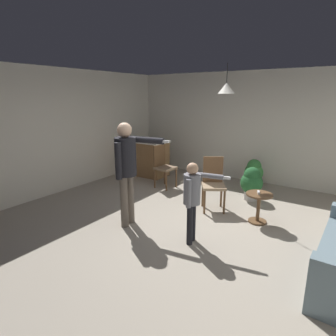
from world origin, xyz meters
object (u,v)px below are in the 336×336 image
(kitchen_counter, at_px, (145,157))
(person_adult, at_px, (127,163))
(person_child, at_px, (193,194))
(potted_plant_by_wall, at_px, (254,172))
(side_table_by_couch, at_px, (259,204))
(potted_plant_corner, at_px, (252,182))
(dining_chair_by_counter, at_px, (163,165))
(spare_remote_on_table, at_px, (259,192))
(dining_chair_near_wall, at_px, (213,181))

(kitchen_counter, relative_size, person_adult, 0.73)
(person_child, xyz_separation_m, potted_plant_by_wall, (-0.08, 3.09, -0.39))
(side_table_by_couch, bearing_deg, potted_plant_corner, 114.37)
(person_child, distance_m, potted_plant_corner, 2.26)
(kitchen_counter, bearing_deg, side_table_by_couch, -20.05)
(dining_chair_by_counter, bearing_deg, person_child, 50.34)
(potted_plant_corner, bearing_deg, potted_plant_by_wall, 104.94)
(person_child, xyz_separation_m, spare_remote_on_table, (0.58, 1.24, -0.22))
(side_table_by_couch, height_order, person_adult, person_adult)
(person_child, bearing_deg, dining_chair_near_wall, -177.30)
(dining_chair_by_counter, distance_m, potted_plant_by_wall, 2.15)
(side_table_by_couch, height_order, person_child, person_child)
(kitchen_counter, xyz_separation_m, person_child, (2.88, -2.50, 0.28))
(side_table_by_couch, bearing_deg, potted_plant_by_wall, 110.11)
(side_table_by_couch, distance_m, person_adult, 2.33)
(person_child, relative_size, dining_chair_by_counter, 1.22)
(potted_plant_by_wall, bearing_deg, side_table_by_couch, -69.89)
(person_adult, xyz_separation_m, spare_remote_on_table, (1.76, 1.31, -0.53))
(person_child, bearing_deg, potted_plant_by_wall, 171.39)
(dining_chair_near_wall, bearing_deg, kitchen_counter, -56.74)
(dining_chair_by_counter, bearing_deg, potted_plant_corner, 105.42)
(potted_plant_by_wall, bearing_deg, person_adult, -109.08)
(person_child, height_order, spare_remote_on_table, person_child)
(person_adult, height_order, potted_plant_by_wall, person_adult)
(kitchen_counter, relative_size, spare_remote_on_table, 9.69)
(kitchen_counter, distance_m, spare_remote_on_table, 3.68)
(person_adult, distance_m, person_child, 1.22)
(dining_chair_by_counter, relative_size, potted_plant_by_wall, 1.49)
(dining_chair_by_counter, bearing_deg, side_table_by_couch, 80.94)
(kitchen_counter, xyz_separation_m, dining_chair_near_wall, (2.57, -1.16, 0.07))
(side_table_by_couch, bearing_deg, person_child, -115.95)
(dining_chair_by_counter, height_order, dining_chair_near_wall, same)
(person_child, distance_m, dining_chair_by_counter, 2.65)
(dining_chair_near_wall, distance_m, potted_plant_corner, 1.00)
(potted_plant_corner, bearing_deg, person_adult, -119.97)
(dining_chair_near_wall, bearing_deg, spare_remote_on_table, 140.41)
(person_child, bearing_deg, kitchen_counter, -141.12)
(person_child, relative_size, spare_remote_on_table, 9.37)
(side_table_by_couch, relative_size, spare_remote_on_table, 4.00)
(dining_chair_by_counter, distance_m, potted_plant_corner, 2.04)
(side_table_by_couch, distance_m, spare_remote_on_table, 0.21)
(kitchen_counter, xyz_separation_m, potted_plant_corner, (3.03, -0.28, -0.09))
(dining_chair_near_wall, bearing_deg, potted_plant_by_wall, -129.86)
(side_table_by_couch, relative_size, dining_chair_by_counter, 0.52)
(potted_plant_by_wall, relative_size, spare_remote_on_table, 5.17)
(kitchen_counter, distance_m, dining_chair_by_counter, 1.20)
(person_adult, bearing_deg, dining_chair_by_counter, -169.42)
(side_table_by_couch, bearing_deg, spare_remote_on_table, 174.59)
(side_table_by_couch, distance_m, dining_chair_by_counter, 2.55)
(dining_chair_near_wall, xyz_separation_m, potted_plant_by_wall, (0.23, 1.75, -0.18))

